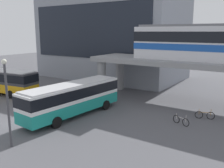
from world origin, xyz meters
name	(u,v)px	position (x,y,z in m)	size (l,w,h in m)	color
ground_plane	(90,98)	(0.00, 10.00, 0.00)	(120.00, 120.00, 0.00)	#515156
station_building	(112,35)	(-6.25, 24.26, 7.38)	(24.38, 13.71, 14.76)	gray
bus_main	(73,96)	(2.87, 3.85, 1.99)	(3.39, 11.20, 3.22)	teal
bus_secondary	(0,79)	(-11.22, 5.24, 1.99)	(11.28, 3.95, 3.22)	orange
bicycle_brown	(205,115)	(13.82, 10.12, 0.36)	(1.72, 0.61, 1.04)	black
bicycle_silver	(181,121)	(12.44, 7.40, 0.36)	(1.70, 0.69, 1.04)	black
lamp_post	(7,96)	(3.78, -3.69, 3.72)	(0.36, 0.36, 6.31)	#3F3F44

